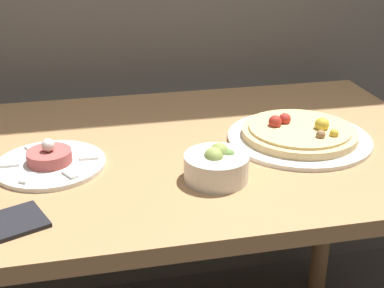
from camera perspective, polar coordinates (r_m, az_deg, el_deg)
The scene contains 4 objects.
dining_table at distance 1.27m, azimuth -2.97°, elevation -4.63°, with size 1.31×0.77×0.75m.
pizza_plate at distance 1.27m, azimuth 11.37°, elevation 1.05°, with size 0.33×0.33×0.06m.
tartare_plate at distance 1.16m, azimuth -14.92°, elevation -1.83°, with size 0.23×0.23×0.06m.
small_bowl at distance 1.07m, azimuth 2.62°, elevation -2.26°, with size 0.13×0.13×0.07m.
Camera 1 is at (-0.17, -0.71, 1.26)m, focal length 50.00 mm.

